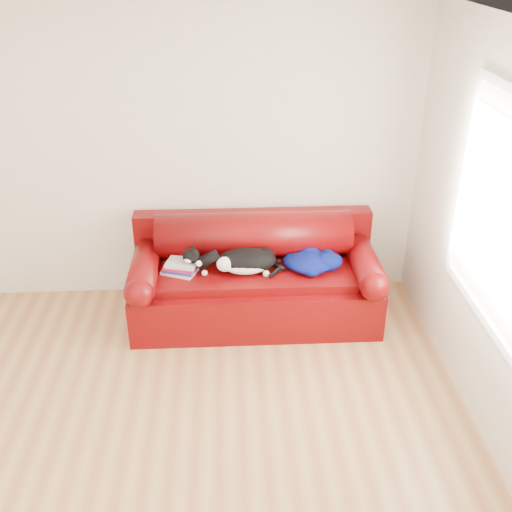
# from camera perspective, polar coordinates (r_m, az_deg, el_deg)

# --- Properties ---
(ground) EXTENTS (4.50, 4.50, 0.00)m
(ground) POSITION_cam_1_polar(r_m,az_deg,el_deg) (4.25, -10.19, -17.30)
(ground) COLOR #9A623D
(ground) RESTS_ON ground
(room_shell) EXTENTS (4.52, 4.02, 2.61)m
(room_shell) POSITION_cam_1_polar(r_m,az_deg,el_deg) (3.28, -10.48, 3.67)
(room_shell) COLOR beige
(room_shell) RESTS_ON ground
(sofa_base) EXTENTS (2.10, 0.90, 0.50)m
(sofa_base) POSITION_cam_1_polar(r_m,az_deg,el_deg) (5.24, -0.08, -3.54)
(sofa_base) COLOR #410205
(sofa_base) RESTS_ON ground
(sofa_back) EXTENTS (2.10, 1.01, 0.88)m
(sofa_back) POSITION_cam_1_polar(r_m,az_deg,el_deg) (5.30, -0.22, 0.65)
(sofa_back) COLOR #410205
(sofa_back) RESTS_ON ground
(book_stack) EXTENTS (0.33, 0.30, 0.10)m
(book_stack) POSITION_cam_1_polar(r_m,az_deg,el_deg) (5.05, -7.15, -1.04)
(book_stack) COLOR beige
(book_stack) RESTS_ON sofa_base
(cat) EXTENTS (0.72, 0.35, 0.25)m
(cat) POSITION_cam_1_polar(r_m,az_deg,el_deg) (4.99, -0.96, -0.53)
(cat) COLOR black
(cat) RESTS_ON sofa_base
(blanket) EXTENTS (0.55, 0.45, 0.15)m
(blanket) POSITION_cam_1_polar(r_m,az_deg,el_deg) (5.09, 5.38, -0.46)
(blanket) COLOR #05024B
(blanket) RESTS_ON sofa_base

